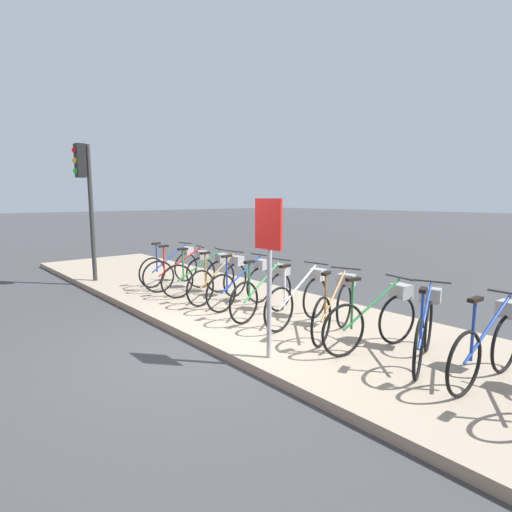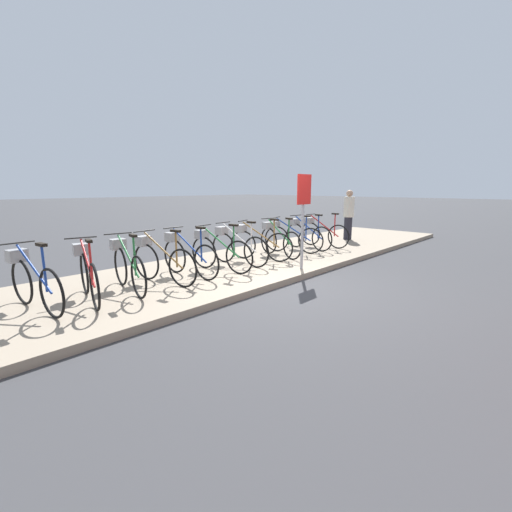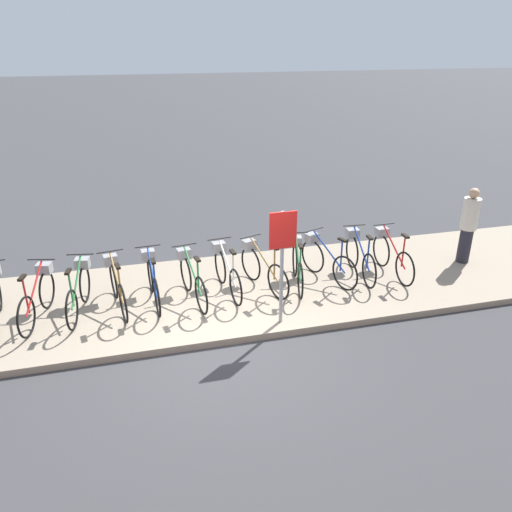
{
  "view_description": "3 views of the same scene",
  "coord_description": "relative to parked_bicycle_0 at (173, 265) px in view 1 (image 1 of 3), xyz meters",
  "views": [
    {
      "loc": [
        4.42,
        -2.91,
        2.07
      ],
      "look_at": [
        -0.39,
        1.29,
        1.14
      ],
      "focal_mm": 28.0,
      "sensor_mm": 36.0,
      "label": 1
    },
    {
      "loc": [
        -4.8,
        -3.83,
        1.81
      ],
      "look_at": [
        -0.45,
        0.27,
        0.61
      ],
      "focal_mm": 24.0,
      "sensor_mm": 36.0,
      "label": 2
    },
    {
      "loc": [
        -1.22,
        -6.57,
        4.54
      ],
      "look_at": [
        0.64,
        0.59,
        1.24
      ],
      "focal_mm": 35.0,
      "sensor_mm": 36.0,
      "label": 3
    }
  ],
  "objects": [
    {
      "name": "parked_bicycle_8",
      "position": [
        5.29,
        -0.02,
        0.0
      ],
      "size": [
        0.52,
        1.58,
        0.99
      ],
      "color": "black",
      "rests_on": "sidewalk"
    },
    {
      "name": "parked_bicycle_1",
      "position": [
        0.69,
        -0.12,
        0.0
      ],
      "size": [
        0.52,
        1.58,
        0.99
      ],
      "color": "black",
      "rests_on": "sidewalk"
    },
    {
      "name": "sign_post",
      "position": [
        4.58,
        -1.28,
        0.9
      ],
      "size": [
        0.44,
        0.07,
        1.95
      ],
      "color": "#99999E",
      "rests_on": "sidewalk"
    },
    {
      "name": "sidewalk",
      "position": [
        3.6,
        0.05,
        -0.5
      ],
      "size": [
        17.74,
        3.23,
        0.12
      ],
      "color": "gray",
      "rests_on": "ground_plane"
    },
    {
      "name": "parked_bicycle_4",
      "position": [
        2.58,
        0.01,
        0.0
      ],
      "size": [
        0.46,
        1.61,
        0.99
      ],
      "color": "black",
      "rests_on": "sidewalk"
    },
    {
      "name": "parked_bicycle_5",
      "position": [
        3.26,
        -0.1,
        0.0
      ],
      "size": [
        0.46,
        1.59,
        0.99
      ],
      "color": "black",
      "rests_on": "sidewalk"
    },
    {
      "name": "ground_plane",
      "position": [
        3.6,
        -1.57,
        -0.56
      ],
      "size": [
        120.0,
        120.0,
        0.0
      ],
      "primitive_type": "plane",
      "color": "#38383A"
    },
    {
      "name": "parked_bicycle_6",
      "position": [
        3.93,
        0.04,
        0.0
      ],
      "size": [
        0.46,
        1.6,
        0.99
      ],
      "color": "black",
      "rests_on": "sidewalk"
    },
    {
      "name": "parked_bicycle_2",
      "position": [
        1.34,
        -0.06,
        0.0
      ],
      "size": [
        0.46,
        1.59,
        0.99
      ],
      "color": "black",
      "rests_on": "sidewalk"
    },
    {
      "name": "traffic_light",
      "position": [
        -1.57,
        -1.34,
        1.85
      ],
      "size": [
        0.24,
        0.4,
        3.17
      ],
      "color": "#2D2D2D",
      "rests_on": "sidewalk"
    },
    {
      "name": "parked_bicycle_3",
      "position": [
        1.96,
        -0.06,
        0.0
      ],
      "size": [
        0.46,
        1.59,
        0.99
      ],
      "color": "black",
      "rests_on": "sidewalk"
    },
    {
      "name": "parked_bicycle_9",
      "position": [
        5.89,
        0.06,
        0.0
      ],
      "size": [
        0.66,
        1.53,
        0.99
      ],
      "color": "black",
      "rests_on": "sidewalk"
    },
    {
      "name": "parked_bicycle_7",
      "position": [
        4.6,
        0.03,
        0.0
      ],
      "size": [
        0.63,
        1.54,
        0.99
      ],
      "color": "black",
      "rests_on": "sidewalk"
    },
    {
      "name": "parked_bicycle_10",
      "position": [
        6.61,
        0.06,
        0.0
      ],
      "size": [
        0.46,
        1.6,
        0.99
      ],
      "color": "black",
      "rests_on": "sidewalk"
    },
    {
      "name": "parked_bicycle_0",
      "position": [
        0.0,
        0.0,
        0.0
      ],
      "size": [
        0.46,
        1.6,
        0.99
      ],
      "color": "black",
      "rests_on": "sidewalk"
    }
  ]
}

